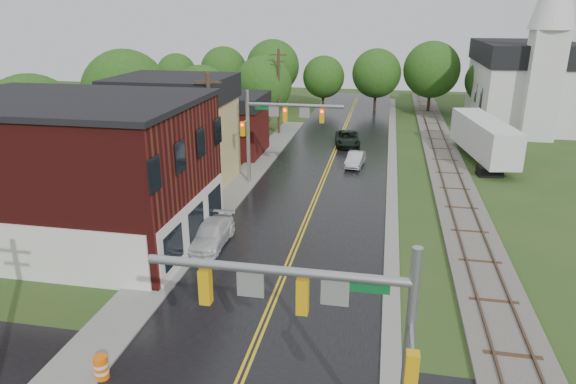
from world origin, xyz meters
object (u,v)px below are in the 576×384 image
(utility_pole_b, at_px, (211,138))
(sedan_silver, at_px, (355,159))
(semi_trailer, at_px, (484,137))
(traffic_signal_far, at_px, (275,121))
(tree_left_c, at_px, (203,96))
(tree_left_a, at_px, (34,125))
(suv_dark, at_px, (347,139))
(tree_left_e, at_px, (264,87))
(tree_left_b, at_px, (127,95))
(utility_pole_c, at_px, (279,90))
(church, at_px, (526,75))
(construction_barrel, at_px, (101,368))
(brick_building, at_px, (75,172))
(traffic_signal_near, at_px, (330,316))
(pickup_white, at_px, (211,234))

(utility_pole_b, xyz_separation_m, sedan_silver, (9.04, 11.13, -4.11))
(semi_trailer, bearing_deg, traffic_signal_far, -149.64)
(tree_left_c, bearing_deg, traffic_signal_far, -51.18)
(tree_left_a, relative_size, suv_dark, 1.72)
(tree_left_a, relative_size, sedan_silver, 2.35)
(semi_trailer, bearing_deg, tree_left_e, 157.44)
(tree_left_b, distance_m, sedan_silver, 20.76)
(utility_pole_c, distance_m, tree_left_c, 8.16)
(tree_left_c, height_order, sedan_silver, tree_left_c)
(traffic_signal_far, bearing_deg, church, 48.73)
(semi_trailer, bearing_deg, construction_barrel, -119.03)
(brick_building, relative_size, tree_left_c, 1.87)
(sedan_silver, height_order, construction_barrel, sedan_silver)
(semi_trailer, height_order, construction_barrel, semi_trailer)
(utility_pole_b, distance_m, tree_left_b, 14.87)
(traffic_signal_near, height_order, sedan_silver, traffic_signal_near)
(traffic_signal_far, bearing_deg, tree_left_b, 161.19)
(traffic_signal_near, height_order, tree_left_c, tree_left_c)
(tree_left_c, height_order, construction_barrel, tree_left_c)
(church, bearing_deg, tree_left_e, -164.80)
(utility_pole_c, xyz_separation_m, tree_left_b, (-11.05, -12.10, 1.00))
(tree_left_e, distance_m, pickup_white, 30.84)
(church, distance_m, traffic_signal_near, 54.32)
(traffic_signal_far, distance_m, tree_left_a, 17.16)
(church, height_order, tree_left_b, church)
(utility_pole_b, bearing_deg, traffic_signal_near, -62.81)
(traffic_signal_near, height_order, construction_barrel, traffic_signal_near)
(tree_left_c, bearing_deg, traffic_signal_near, -65.44)
(brick_building, bearing_deg, church, 50.02)
(tree_left_b, bearing_deg, suv_dark, 24.00)
(brick_building, xyz_separation_m, utility_pole_c, (5.68, 29.00, 0.57))
(tree_left_a, xyz_separation_m, tree_left_e, (11.00, 24.00, -0.30))
(utility_pole_b, bearing_deg, semi_trailer, 36.44)
(traffic_signal_near, distance_m, utility_pole_b, 22.49)
(utility_pole_b, height_order, utility_pole_c, same)
(tree_left_a, relative_size, tree_left_b, 0.89)
(utility_pole_b, distance_m, pickup_white, 7.83)
(utility_pole_b, bearing_deg, brick_building, -129.07)
(tree_left_b, bearing_deg, construction_barrel, -65.27)
(traffic_signal_far, relative_size, semi_trailer, 0.61)
(church, relative_size, utility_pole_b, 2.22)
(tree_left_a, bearing_deg, tree_left_e, 65.38)
(traffic_signal_far, xyz_separation_m, tree_left_e, (-5.38, 18.90, -0.16))
(church, bearing_deg, tree_left_a, -141.37)
(traffic_signal_far, height_order, sedan_silver, traffic_signal_far)
(traffic_signal_near, height_order, tree_left_e, tree_left_e)
(sedan_silver, bearing_deg, traffic_signal_far, -126.79)
(traffic_signal_far, distance_m, tree_left_c, 16.56)
(tree_left_a, bearing_deg, tree_left_b, 78.69)
(brick_building, xyz_separation_m, semi_trailer, (25.66, 21.75, -1.91))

